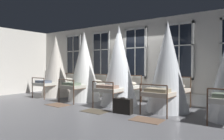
# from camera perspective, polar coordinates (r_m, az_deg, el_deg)

# --- Properties ---
(ground) EXTENTS (20.86, 20.86, 0.00)m
(ground) POSITION_cam_1_polar(r_m,az_deg,el_deg) (7.52, 1.45, -9.42)
(ground) COLOR slate
(back_wall_with_windows) EXTENTS (11.43, 0.10, 3.13)m
(back_wall_with_windows) POSITION_cam_1_polar(r_m,az_deg,el_deg) (8.51, 6.59, 2.42)
(back_wall_with_windows) COLOR silver
(back_wall_with_windows) RESTS_ON ground
(window_bank) EXTENTS (7.89, 0.10, 2.78)m
(window_bank) POSITION_cam_1_polar(r_m,az_deg,el_deg) (8.41, 6.17, -0.65)
(window_bank) COLOR black
(window_bank) RESTS_ON ground
(cot_first) EXTENTS (1.32, 1.91, 2.72)m
(cot_first) POSITION_cam_1_polar(r_m,az_deg,el_deg) (9.92, -14.71, 0.83)
(cot_first) COLOR #4C3323
(cot_first) RESTS_ON ground
(cot_second) EXTENTS (1.32, 1.91, 2.74)m
(cot_second) POSITION_cam_1_polar(r_m,az_deg,el_deg) (8.59, -7.44, 0.85)
(cot_second) COLOR #4C3323
(cot_second) RESTS_ON ground
(cot_third) EXTENTS (1.32, 1.92, 2.80)m
(cot_third) POSITION_cam_1_polar(r_m,az_deg,el_deg) (7.50, 1.84, 1.02)
(cot_third) COLOR #4C3323
(cot_third) RESTS_ON ground
(cot_fourth) EXTENTS (1.32, 1.92, 2.74)m
(cot_fourth) POSITION_cam_1_polar(r_m,az_deg,el_deg) (6.71, 14.55, 0.69)
(cot_fourth) COLOR #4C3323
(cot_fourth) RESTS_ON ground
(rug_second) EXTENTS (0.83, 0.60, 0.01)m
(rug_second) POSITION_cam_1_polar(r_m,az_deg,el_deg) (7.83, -14.23, -8.99)
(rug_second) COLOR brown
(rug_second) RESTS_ON ground
(rug_third) EXTENTS (0.81, 0.57, 0.01)m
(rug_third) POSITION_cam_1_polar(r_m,az_deg,el_deg) (6.61, -4.48, -10.88)
(rug_third) COLOR brown
(rug_third) RESTS_ON ground
(rug_fourth) EXTENTS (0.82, 0.59, 0.01)m
(rug_fourth) POSITION_cam_1_polar(r_m,az_deg,el_deg) (5.66, 9.26, -12.98)
(rug_fourth) COLOR brown
(rug_fourth) RESTS_ON ground
(suitcase_dark) EXTENTS (0.57, 0.25, 0.47)m
(suitcase_dark) POSITION_cam_1_polar(r_m,az_deg,el_deg) (6.26, 2.90, -9.53)
(suitcase_dark) COLOR black
(suitcase_dark) RESTS_ON ground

